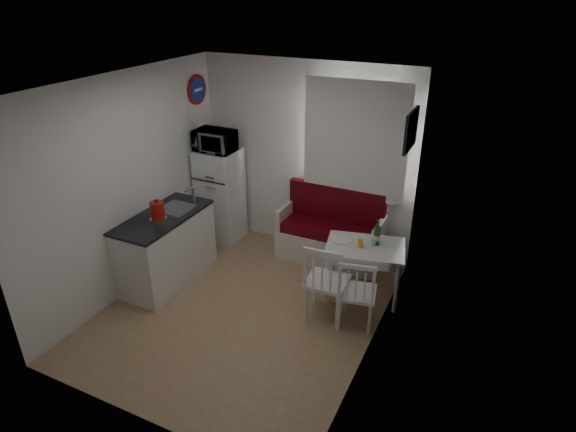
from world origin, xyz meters
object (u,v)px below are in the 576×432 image
Objects in this scene: bench at (331,237)px; kettle at (157,211)px; dining_table at (365,252)px; microwave at (215,141)px; kitchen_counter at (166,247)px; chair_left at (324,276)px; chair_right at (355,288)px; wine_bottle at (377,232)px; fridge at (221,195)px.

bench is 5.36× the size of kettle.
dining_table is 1.91× the size of microwave.
kettle is at bearing -69.30° from kitchen_counter.
kitchen_counter is 2.11m from chair_left.
kettle is (-2.40, -0.19, 0.49)m from chair_right.
bench is 2.05m from microwave.
kitchen_counter is 0.59m from kettle.
bench is at bearing 123.05° from dining_table.
kettle is 0.83× the size of wine_bottle.
kettle is at bearing -178.40° from chair_left.
bench is at bearing 144.57° from wine_bottle.
chair_left is 2.11m from kettle.
dining_table is at bearing -44.09° from bench.
kettle is at bearing -172.65° from dining_table.
dining_table is 2.55m from microwave.
dining_table is at bearing 86.55° from chair_right.
microwave is 2.55m from wine_bottle.
kitchen_counter is at bearing -90.94° from microwave.
microwave is at bearing 147.77° from chair_left.
kitchen_counter is 0.97× the size of fridge.
wine_bottle is (0.10, 0.10, 0.24)m from dining_table.
chair_right is (0.76, -1.30, 0.20)m from bench.
fridge is 4.28× the size of wine_bottle.
dining_table is 2.49m from kettle.
fridge reaches higher than wine_bottle.
bench is at bearing 104.07° from chair_left.
chair_right is at bearing -94.37° from dining_table.
wine_bottle is at bearing -35.43° from bench.
dining_table is at bearing 66.13° from chair_left.
chair_right is 0.82m from wine_bottle.
kettle is at bearing -88.70° from microwave.
microwave is 1.41m from kettle.
wine_bottle is at bearing 78.05° from chair_right.
fridge is (-1.67, -0.11, 0.35)m from bench.
chair_right is at bearing 1.32° from kitchen_counter.
chair_right reaches higher than dining_table.
kitchen_counter is 4.16× the size of wine_bottle.
chair_left is at bearing -72.56° from bench.
dining_table is 3.22× the size of wine_bottle.
chair_right is 0.35× the size of fridge.
microwave is 1.69× the size of wine_bottle.
fridge is at bearing -176.14° from bench.
kettle is 2.59m from wine_bottle.
bench is 0.96m from dining_table.
wine_bottle is (2.40, 0.95, -0.19)m from kettle.
microwave is (-2.33, 0.48, 0.91)m from dining_table.
bench is (1.69, 1.36, -0.12)m from kitchen_counter.
chair_right is 2.85m from microwave.
kettle reaches higher than chair_left.
kettle reaches higher than chair_right.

